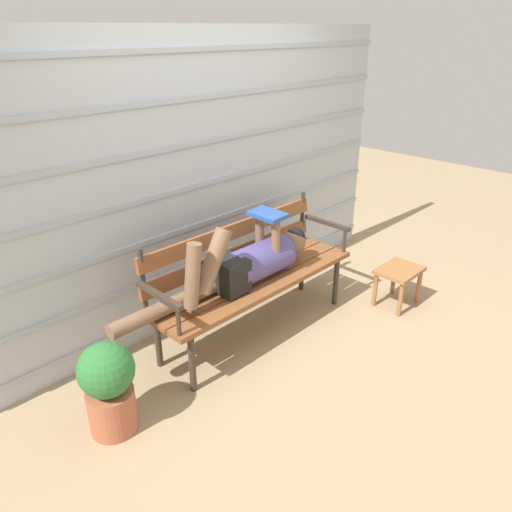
# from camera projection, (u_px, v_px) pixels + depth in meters

# --- Properties ---
(ground_plane) EXTENTS (12.00, 12.00, 0.00)m
(ground_plane) POSITION_uv_depth(u_px,v_px,m) (269.00, 338.00, 3.68)
(ground_plane) COLOR tan
(house_siding) EXTENTS (4.07, 0.08, 2.14)m
(house_siding) POSITION_uv_depth(u_px,v_px,m) (204.00, 182.00, 3.66)
(house_siding) COLOR #B2BCC6
(house_siding) RESTS_ON ground
(park_bench) EXTENTS (1.73, 0.48, 0.88)m
(park_bench) POSITION_uv_depth(u_px,v_px,m) (249.00, 270.00, 3.60)
(park_bench) COLOR brown
(park_bench) RESTS_ON ground
(reclining_person) EXTENTS (1.66, 0.26, 0.53)m
(reclining_person) POSITION_uv_depth(u_px,v_px,m) (247.00, 263.00, 3.45)
(reclining_person) COLOR #514784
(footstool) EXTENTS (0.37, 0.29, 0.33)m
(footstool) POSITION_uv_depth(u_px,v_px,m) (399.00, 276.00, 4.03)
(footstool) COLOR #9E6638
(footstool) RESTS_ON ground
(potted_plant) EXTENTS (0.32, 0.32, 0.58)m
(potted_plant) POSITION_uv_depth(u_px,v_px,m) (109.00, 386.00, 2.73)
(potted_plant) COLOR #AD5B3D
(potted_plant) RESTS_ON ground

